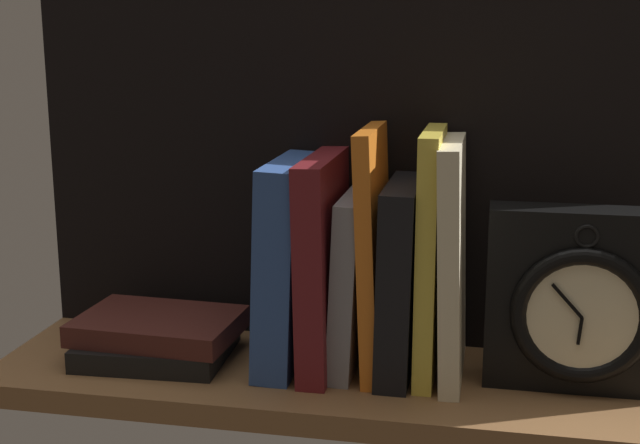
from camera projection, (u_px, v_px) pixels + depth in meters
ground_plane at (354, 383)px, 93.67cm from camera, size 78.17×22.25×2.50cm
back_panel at (371, 166)px, 98.85cm from camera, size 78.17×1.20×41.19cm
book_blue_modern at (288, 263)px, 94.09cm from camera, size 4.86×15.53×22.47cm
book_maroon_dawkins at (323, 263)px, 93.29cm from camera, size 3.51×16.26×22.92cm
book_gray_chess at (351, 282)px, 93.13cm from camera, size 3.29×13.16×19.05cm
book_orange_pandolfini at (374, 251)px, 91.88cm from camera, size 2.90×13.73×26.04cm
book_black_skeptic at (401, 278)px, 91.94cm from camera, size 3.77×14.82×20.44cm
book_yellow_seinlanguage at (430, 254)px, 90.74cm from camera, size 2.07×13.53×25.90cm
book_cream_twain at (453, 260)px, 90.40cm from camera, size 2.95×15.17×24.92cm
framed_clock at (580, 302)px, 87.33cm from camera, size 18.61×6.24×18.61cm
book_stack_side at (158, 336)px, 97.24cm from camera, size 17.88×14.06×4.79cm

